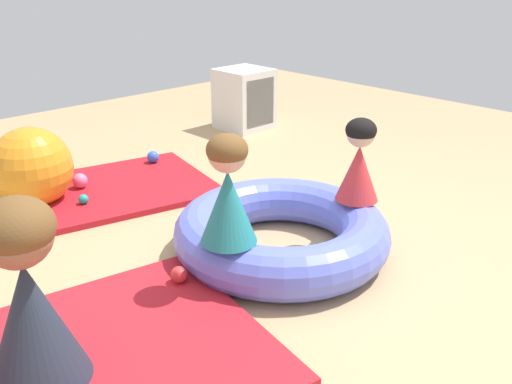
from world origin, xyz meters
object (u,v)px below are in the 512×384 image
Objects in this scene: play_ball_red at (179,275)px; child_in_teal at (228,191)px; inflatable_cushion at (281,232)px; play_ball_pink at (80,181)px; play_ball_blue at (153,157)px; child_in_red at (359,161)px; exercise_ball_large at (32,167)px; storage_cube at (246,99)px; play_ball_teal at (83,199)px; adult_seated at (28,297)px.

child_in_teal is at bearing -42.82° from play_ball_red.
play_ball_pink is at bearing 103.30° from inflatable_cushion.
child_in_red is at bearing -86.43° from play_ball_blue.
inflatable_cushion is 2.24× the size of exercise_ball_large.
play_ball_pink is (-0.66, -0.10, 0.01)m from play_ball_blue.
child_in_teal is at bearing -134.40° from storage_cube.
inflatable_cushion is at bearing 160.34° from child_in_red.
inflatable_cushion is 0.63m from play_ball_red.
storage_cube is (1.56, 1.97, 0.15)m from inflatable_cushion.
play_ball_pink is at bearing -68.34° from child_in_teal.
child_in_red reaches higher than inflatable_cushion.
inflatable_cushion is 1.73m from exercise_ball_large.
child_in_red is 1.78m from play_ball_teal.
child_in_teal is 5.81× the size of play_ball_blue.
inflatable_cushion reaches higher than play_ball_blue.
child_in_red is 1.14m from play_ball_red.
adult_seated is at bearing -175.62° from inflatable_cushion.
play_ball_teal is at bearing -155.17° from play_ball_blue.
child_in_teal is (-0.44, -0.07, 0.39)m from inflatable_cushion.
storage_cube is at bearing 66.35° from child_in_red.
storage_cube is (1.15, 2.15, -0.21)m from child_in_red.
play_ball_teal is at bearing -12.10° from adult_seated.
play_ball_pink reaches higher than play_ball_teal.
storage_cube is at bearing 13.71° from play_ball_blue.
adult_seated reaches higher than exercise_ball_large.
storage_cube reaches higher than play_ball_red.
play_ball_pink is (-0.78, 1.75, -0.40)m from child_in_red.
child_in_red reaches higher than play_ball_red.
child_in_red is 5.10× the size of play_ball_blue.
play_ball_blue is 0.86m from play_ball_teal.
child_in_teal reaches higher than storage_cube.
play_ball_pink is at bearing -2.95° from exercise_ball_large.
play_ball_red is 1.49m from play_ball_pink.
play_ball_pink is (-0.37, 1.56, -0.04)m from inflatable_cushion.
play_ball_pink is at bearing 118.49° from child_in_red.
storage_cube is at bearing 9.83° from exercise_ball_large.
storage_cube is (2.98, 2.08, -0.12)m from adult_seated.
inflatable_cushion reaches higher than play_ball_teal.
adult_seated is 7.13× the size of play_ball_pink.
play_ball_teal is 0.61× the size of play_ball_pink.
play_ball_red is 0.15× the size of storage_cube.
child_in_teal is 5.11× the size of play_ball_pink.
adult_seated is (-1.82, 0.07, -0.09)m from child_in_red.
inflatable_cushion is 1.61m from play_ball_pink.
storage_cube reaches higher than exercise_ball_large.
play_ball_red is at bearing -139.32° from storage_cube.
inflatable_cushion is 0.57m from child_in_red.
inflatable_cushion reaches higher than play_ball_red.
play_ball_teal is 0.12× the size of exercise_ball_large.
exercise_ball_large is at bearing 123.90° from play_ball_teal.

